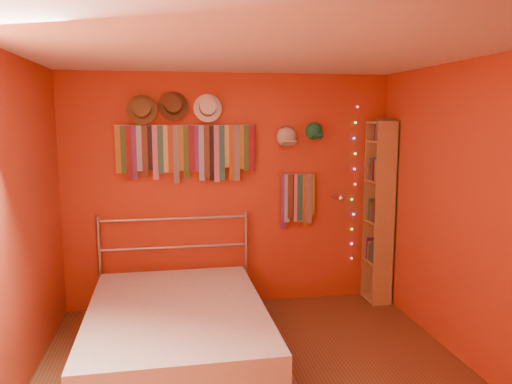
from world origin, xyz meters
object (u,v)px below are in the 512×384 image
tie_rack (187,150)px  reading_lamp (340,198)px  bed (177,329)px  bookshelf (383,211)px

tie_rack → reading_lamp: bearing=-6.2°
tie_rack → bed: 1.85m
bed → bookshelf: bearing=22.3°
reading_lamp → bed: 2.21m
tie_rack → bed: tie_rack is taller
tie_rack → bed: size_ratio=0.67×
tie_rack → bookshelf: 2.23m
reading_lamp → bookshelf: bearing=2.3°
bookshelf → bed: bookshelf is taller
tie_rack → bookshelf: bookshelf is taller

